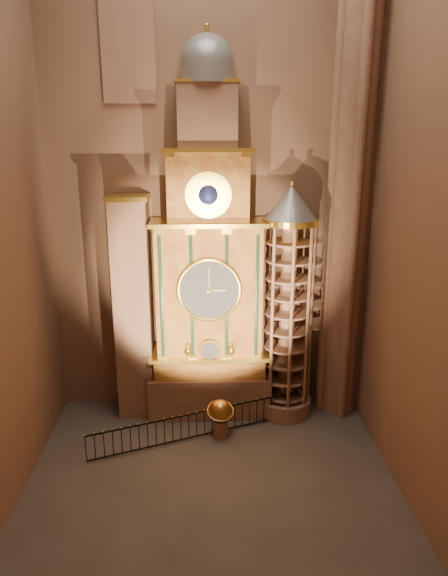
{
  "coord_description": "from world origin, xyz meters",
  "views": [
    {
      "loc": [
        -0.13,
        -16.92,
        12.61
      ],
      "look_at": [
        0.6,
        3.0,
        6.68
      ],
      "focal_mm": 32.0,
      "sensor_mm": 36.0,
      "label": 1
    }
  ],
  "objects_px": {
    "portrait_tower": "(133,309)",
    "celestial_globe": "(220,415)",
    "astronomical_clock": "(209,276)",
    "iron_railing": "(201,424)",
    "stair_turret": "(287,307)"
  },
  "relations": [
    {
      "from": "celestial_globe",
      "to": "iron_railing",
      "type": "xyz_separation_m",
      "value": [
        -0.86,
        -0.1,
        -0.38
      ]
    },
    {
      "from": "iron_railing",
      "to": "celestial_globe",
      "type": "bearing_deg",
      "value": 6.84
    },
    {
      "from": "astronomical_clock",
      "to": "iron_railing",
      "type": "xyz_separation_m",
      "value": [
        -0.43,
        -2.3,
        -6.03
      ]
    },
    {
      "from": "astronomical_clock",
      "to": "stair_turret",
      "type": "height_order",
      "value": "astronomical_clock"
    },
    {
      "from": "stair_turret",
      "to": "celestial_globe",
      "type": "relative_size",
      "value": 6.33
    },
    {
      "from": "portrait_tower",
      "to": "iron_railing",
      "type": "relative_size",
      "value": 1.12
    },
    {
      "from": "portrait_tower",
      "to": "celestial_globe",
      "type": "bearing_deg",
      "value": -29.95
    },
    {
      "from": "iron_railing",
      "to": "astronomical_clock",
      "type": "bearing_deg",
      "value": 79.51
    },
    {
      "from": "portrait_tower",
      "to": "astronomical_clock",
      "type": "bearing_deg",
      "value": -0.29
    },
    {
      "from": "stair_turret",
      "to": "iron_railing",
      "type": "height_order",
      "value": "stair_turret"
    },
    {
      "from": "astronomical_clock",
      "to": "iron_railing",
      "type": "height_order",
      "value": "astronomical_clock"
    },
    {
      "from": "astronomical_clock",
      "to": "celestial_globe",
      "type": "xyz_separation_m",
      "value": [
        0.44,
        -2.19,
        -5.65
      ]
    },
    {
      "from": "iron_railing",
      "to": "stair_turret",
      "type": "bearing_deg",
      "value": 27.38
    },
    {
      "from": "stair_turret",
      "to": "astronomical_clock",
      "type": "bearing_deg",
      "value": 175.7
    },
    {
      "from": "stair_turret",
      "to": "celestial_globe",
      "type": "height_order",
      "value": "stair_turret"
    }
  ]
}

